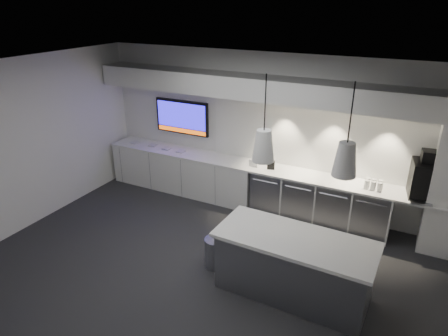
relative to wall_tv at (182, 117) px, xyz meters
The scene contains 26 objects.
floor 3.47m from the wall_tv, 52.18° to the right, with size 7.00×7.00×0.00m, color #28282A.
ceiling 3.42m from the wall_tv, 52.18° to the right, with size 7.00×7.00×0.00m, color black.
wall_back 1.90m from the wall_tv, ahead, with size 7.00×7.00×0.00m, color white.
wall_front 5.30m from the wall_tv, 68.99° to the right, with size 7.00×7.00×0.00m, color white.
wall_left 2.92m from the wall_tv, 123.17° to the right, with size 7.00×7.00×0.00m, color white.
back_counter 2.04m from the wall_tv, ahead, with size 6.80×0.65×0.04m, color white.
left_base_cabinets 1.17m from the wall_tv, 61.19° to the right, with size 3.30×0.63×0.86m, color white.
fridge_unit_a 2.45m from the wall_tv, ahead, with size 0.60×0.61×0.85m, color #93959B.
fridge_unit_b 3.01m from the wall_tv, ahead, with size 0.60×0.61×0.85m, color #93959B.
fridge_unit_c 3.60m from the wall_tv, ahead, with size 0.60×0.61×0.85m, color #93959B.
fridge_unit_d 4.21m from the wall_tv, ahead, with size 0.60×0.61×0.85m, color #93959B.
backsplash 3.10m from the wall_tv, ahead, with size 4.60×0.03×1.30m, color white.
soffit 2.09m from the wall_tv, ahead, with size 6.90×0.60×0.40m, color white.
wall_tv is the anchor object (origin of this frame).
island 4.23m from the wall_tv, 35.97° to the right, with size 2.18×0.99×0.91m.
bin 3.37m from the wall_tv, 48.74° to the right, with size 0.35×0.35×0.49m, color #93959B.
coffee_machine 4.77m from the wall_tv, ahead, with size 0.50×0.66×0.79m.
sign_black 2.26m from the wall_tv, ahead, with size 0.14×0.02×0.18m, color black.
sign_white 1.94m from the wall_tv, 11.30° to the right, with size 0.18×0.02×0.14m, color white.
cup_cluster 4.06m from the wall_tv, ahead, with size 0.29×0.19×0.16m, color silver, non-canonical shape.
tray_a 1.30m from the wall_tv, 163.90° to the right, with size 0.16×0.16×0.03m, color #B9B9B9.
tray_b 0.93m from the wall_tv, 155.89° to the right, with size 0.16×0.16×0.03m, color #B9B9B9.
tray_c 0.75m from the wall_tv, 125.61° to the right, with size 0.16×0.16×0.03m, color #B9B9B9.
tray_d 0.74m from the wall_tv, 66.42° to the right, with size 0.16×0.16×0.03m, color #B9B9B9.
pendant_left 3.72m from the wall_tv, 40.68° to the right, with size 0.29×0.29×1.12m.
pendant_right 4.54m from the wall_tv, 32.14° to the right, with size 0.29×0.29×1.12m.
Camera 1 is at (2.62, -4.44, 3.89)m, focal length 32.00 mm.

